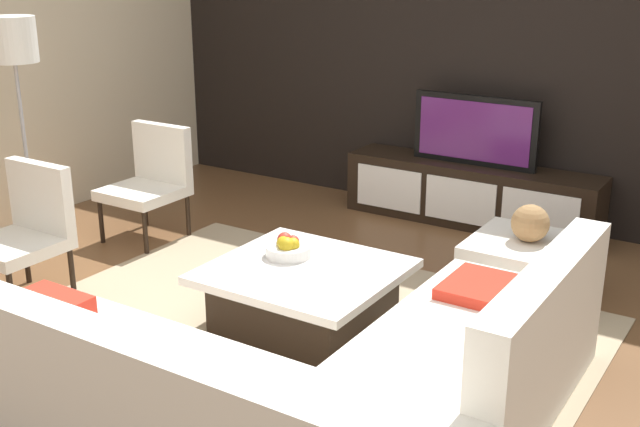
{
  "coord_description": "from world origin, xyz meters",
  "views": [
    {
      "loc": [
        2.26,
        -3.42,
        2.13
      ],
      "look_at": [
        -0.26,
        0.52,
        0.56
      ],
      "focal_mm": 44.06,
      "sensor_mm": 36.0,
      "label": 1
    }
  ],
  "objects": [
    {
      "name": "coffee_table",
      "position": [
        -0.1,
        0.1,
        0.2
      ],
      "size": [
        1.06,
        1.0,
        0.38
      ],
      "color": "black",
      "rests_on": "ground"
    },
    {
      "name": "ground_plane",
      "position": [
        0.0,
        0.0,
        0.0
      ],
      "size": [
        14.0,
        14.0,
        0.0
      ],
      "primitive_type": "plane",
      "color": "brown"
    },
    {
      "name": "feature_wall_back",
      "position": [
        0.0,
        2.7,
        1.4
      ],
      "size": [
        6.4,
        0.12,
        2.8
      ],
      "primitive_type": "cube",
      "color": "black",
      "rests_on": "ground"
    },
    {
      "name": "fruit_bowl",
      "position": [
        -0.28,
        0.2,
        0.43
      ],
      "size": [
        0.28,
        0.28,
        0.14
      ],
      "color": "silver",
      "rests_on": "coffee_table"
    },
    {
      "name": "ottoman",
      "position": [
        0.88,
        1.18,
        0.2
      ],
      "size": [
        0.7,
        0.7,
        0.4
      ],
      "primitive_type": "cube",
      "color": "white",
      "rests_on": "ground"
    },
    {
      "name": "area_rug",
      "position": [
        -0.1,
        0.0,
        0.01
      ],
      "size": [
        3.3,
        2.51,
        0.01
      ],
      "primitive_type": "cube",
      "color": "tan",
      "rests_on": "ground"
    },
    {
      "name": "television",
      "position": [
        0.0,
        2.4,
        0.78
      ],
      "size": [
        1.03,
        0.06,
        0.56
      ],
      "color": "black",
      "rests_on": "media_console"
    },
    {
      "name": "media_console",
      "position": [
        -0.0,
        2.4,
        0.25
      ],
      "size": [
        2.08,
        0.45,
        0.5
      ],
      "color": "black",
      "rests_on": "ground"
    },
    {
      "name": "sectional_couch",
      "position": [
        0.53,
        -0.89,
        0.27
      ],
      "size": [
        2.53,
        2.36,
        0.79
      ],
      "color": "white",
      "rests_on": "ground"
    },
    {
      "name": "decorative_ball",
      "position": [
        0.88,
        1.18,
        0.52
      ],
      "size": [
        0.24,
        0.24,
        0.24
      ],
      "primitive_type": "sphere",
      "color": "#997247",
      "rests_on": "ottoman"
    },
    {
      "name": "accent_chair_far",
      "position": [
        -1.97,
        0.78,
        0.49
      ],
      "size": [
        0.54,
        0.54,
        0.87
      ],
      "rotation": [
        0.0,
        0.0,
        -0.09
      ],
      "color": "black",
      "rests_on": "ground"
    },
    {
      "name": "floor_lamp",
      "position": [
        -2.59,
        0.15,
        1.45
      ],
      "size": [
        0.34,
        0.34,
        1.7
      ],
      "color": "#A5A5AA",
      "rests_on": "ground"
    },
    {
      "name": "accent_chair_near",
      "position": [
        -1.82,
        -0.48,
        0.49
      ],
      "size": [
        0.53,
        0.53,
        0.87
      ],
      "rotation": [
        0.0,
        0.0,
        0.12
      ],
      "color": "black",
      "rests_on": "ground"
    }
  ]
}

